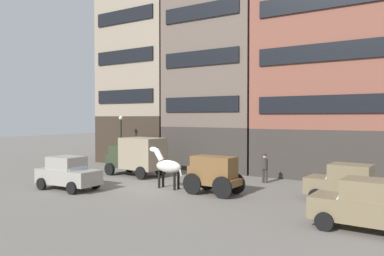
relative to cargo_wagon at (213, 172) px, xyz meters
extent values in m
plane|color=slate|center=(-3.53, -0.24, -1.15)|extent=(120.00, 120.00, 0.00)
cube|color=#33281E|center=(-12.11, 9.15, 0.90)|extent=(7.20, 5.17, 4.10)
cube|color=gray|center=(-12.11, 9.15, 9.63)|extent=(7.20, 5.17, 13.36)
cube|color=black|center=(-12.11, 6.50, 4.62)|extent=(6.04, 0.12, 1.10)
cube|color=black|center=(-12.11, 6.50, 7.96)|extent=(6.04, 0.12, 1.10)
cube|color=black|center=(-12.11, 6.50, 11.30)|extent=(6.04, 0.12, 1.10)
cube|color=#38332D|center=(-4.68, 9.15, 0.49)|extent=(7.36, 5.17, 3.27)
cube|color=#66564C|center=(-4.68, 9.15, 8.88)|extent=(7.36, 5.17, 13.51)
cube|color=black|center=(-4.68, 6.50, 3.82)|extent=(6.18, 0.12, 1.10)
cube|color=black|center=(-4.68, 6.50, 7.20)|extent=(6.18, 0.12, 1.10)
cube|color=black|center=(-4.68, 6.50, 10.57)|extent=(6.18, 0.12, 1.10)
cube|color=#38332D|center=(3.90, 9.15, 0.47)|extent=(9.50, 5.17, 3.24)
cube|color=brown|center=(3.90, 9.15, 6.81)|extent=(9.50, 5.17, 9.45)
cube|color=black|center=(3.90, 6.50, 3.66)|extent=(7.98, 0.12, 1.10)
cube|color=black|center=(3.90, 6.50, 6.81)|extent=(7.98, 0.12, 1.10)
cube|color=black|center=(3.90, 6.50, 9.96)|extent=(7.98, 0.12, 1.10)
cube|color=brown|center=(0.05, 0.00, -0.45)|extent=(2.75, 1.42, 0.36)
cube|color=brown|center=(0.05, 0.00, 0.28)|extent=(2.34, 1.21, 1.10)
cube|color=brown|center=(-1.10, 0.05, 0.03)|extent=(0.45, 1.06, 0.50)
cylinder|color=black|center=(-0.88, -0.67, -0.60)|extent=(1.10, 0.13, 1.10)
cylinder|color=black|center=(-0.82, 0.75, -0.60)|extent=(1.10, 0.13, 1.10)
cylinder|color=black|center=(0.92, -0.75, -0.60)|extent=(1.10, 0.13, 1.10)
cylinder|color=black|center=(0.98, 0.67, -0.60)|extent=(1.10, 0.13, 1.10)
ellipsoid|color=beige|center=(-2.85, 0.00, 0.10)|extent=(1.72, 0.67, 0.70)
cylinder|color=beige|center=(-3.57, 0.03, 0.70)|extent=(0.68, 0.35, 0.76)
ellipsoid|color=beige|center=(-3.97, 0.05, 1.00)|extent=(0.57, 0.26, 0.30)
cylinder|color=beige|center=(-2.04, -0.04, -0.05)|extent=(0.27, 0.11, 0.65)
cylinder|color=black|center=(-3.41, -0.16, -0.67)|extent=(0.14, 0.14, 0.95)
cylinder|color=black|center=(-3.39, 0.20, -0.67)|extent=(0.14, 0.14, 0.95)
cylinder|color=black|center=(-2.31, -0.21, -0.67)|extent=(0.14, 0.14, 0.95)
cylinder|color=black|center=(-2.29, 0.15, -0.67)|extent=(0.14, 0.14, 0.95)
cube|color=#2D3823|center=(-8.63, 2.64, 0.12)|extent=(1.52, 1.79, 1.50)
cube|color=#2D3823|center=(-9.32, 2.69, -0.18)|extent=(1.00, 1.50, 0.80)
cube|color=gray|center=(-6.83, 2.52, 0.42)|extent=(2.93, 2.09, 2.10)
cube|color=silver|center=(-9.08, 2.67, 0.37)|extent=(0.29, 1.37, 0.64)
cylinder|color=black|center=(-9.14, 1.73, -0.73)|extent=(0.85, 0.28, 0.84)
cylinder|color=black|center=(-9.01, 3.62, -0.73)|extent=(0.85, 0.28, 0.84)
cylinder|color=black|center=(-6.15, 1.51, -0.73)|extent=(0.85, 0.28, 0.84)
cylinder|color=black|center=(-6.02, 3.41, -0.73)|extent=(0.85, 0.28, 0.84)
cube|color=#7A6B4C|center=(7.62, -2.62, -0.42)|extent=(3.75, 1.73, 0.80)
cube|color=#7A6B4C|center=(7.77, -2.63, 0.33)|extent=(1.85, 1.50, 0.70)
cube|color=silver|center=(6.92, -2.60, 0.20)|extent=(0.38, 1.32, 0.56)
cylinder|color=black|center=(6.39, -3.42, -0.82)|extent=(0.67, 0.20, 0.66)
cylinder|color=black|center=(6.45, -1.74, -0.82)|extent=(0.67, 0.20, 0.66)
cube|color=#7A6B4C|center=(6.30, 1.59, -0.42)|extent=(3.79, 1.83, 0.80)
cube|color=#7A6B4C|center=(6.45, 1.58, 0.33)|extent=(1.89, 1.55, 0.70)
cube|color=silver|center=(5.60, 1.63, 0.20)|extent=(0.42, 1.33, 0.56)
cylinder|color=black|center=(5.05, 0.82, -0.82)|extent=(0.67, 0.22, 0.66)
cylinder|color=black|center=(5.15, 2.50, -0.82)|extent=(0.67, 0.22, 0.66)
cylinder|color=black|center=(7.45, 0.67, -0.82)|extent=(0.67, 0.22, 0.66)
cylinder|color=black|center=(7.55, 2.35, -0.82)|extent=(0.67, 0.22, 0.66)
cube|color=gray|center=(-7.39, -3.20, -0.42)|extent=(3.75, 1.71, 0.80)
cube|color=gray|center=(-7.54, -3.21, 0.33)|extent=(1.84, 1.49, 0.70)
cube|color=silver|center=(-6.69, -3.18, 0.20)|extent=(0.37, 1.32, 0.56)
cylinder|color=black|center=(-6.22, -2.33, -0.82)|extent=(0.67, 0.20, 0.66)
cylinder|color=black|center=(-6.17, -4.01, -0.82)|extent=(0.67, 0.20, 0.66)
cylinder|color=black|center=(-8.62, -2.40, -0.82)|extent=(0.67, 0.20, 0.66)
cylinder|color=black|center=(-8.57, -4.08, -0.82)|extent=(0.67, 0.20, 0.66)
cylinder|color=#38332D|center=(0.94, 4.63, -0.72)|extent=(0.16, 0.16, 0.85)
cylinder|color=#38332D|center=(1.14, 4.63, -0.72)|extent=(0.16, 0.16, 0.85)
cylinder|color=#38332D|center=(1.04, 4.63, 0.01)|extent=(0.37, 0.37, 0.62)
sphere|color=tan|center=(1.04, 4.63, 0.45)|extent=(0.22, 0.22, 0.22)
cylinder|color=#38332D|center=(1.04, 4.63, 0.55)|extent=(0.28, 0.28, 0.02)
cylinder|color=#38332D|center=(1.04, 4.63, 0.60)|extent=(0.18, 0.18, 0.09)
cylinder|color=black|center=(-11.19, 5.06, 0.75)|extent=(0.12, 0.12, 3.80)
sphere|color=silver|center=(-11.19, 5.06, 2.81)|extent=(0.32, 0.32, 0.32)
cylinder|color=maroon|center=(-2.97, 4.40, -0.80)|extent=(0.24, 0.24, 0.70)
sphere|color=maroon|center=(-2.97, 4.40, -0.43)|extent=(0.22, 0.22, 0.22)
camera|label=1|loc=(9.44, -16.96, 2.87)|focal=34.95mm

